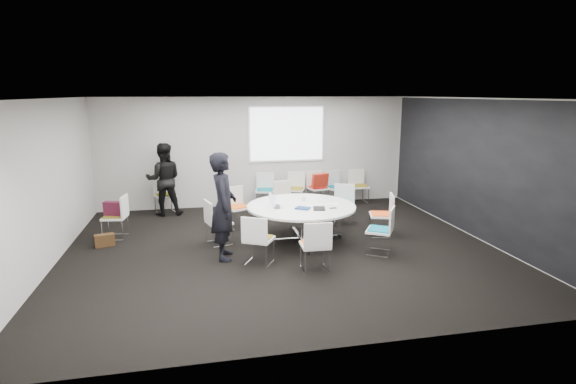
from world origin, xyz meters
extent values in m
cube|color=black|center=(0.00, 0.00, -0.02)|extent=(8.00, 7.00, 0.04)
cube|color=white|center=(0.00, 0.00, 2.82)|extent=(8.00, 7.00, 0.04)
cube|color=#B5AFAA|center=(0.00, 3.52, 1.40)|extent=(8.00, 0.04, 2.80)
cube|color=#B5AFAA|center=(0.00, -3.52, 1.40)|extent=(8.00, 0.04, 2.80)
cube|color=#B5AFAA|center=(-4.02, 0.00, 1.40)|extent=(0.04, 7.00, 2.80)
cube|color=#B5AFAA|center=(4.02, 0.00, 1.40)|extent=(0.04, 7.00, 2.80)
cube|color=black|center=(3.99, 0.00, 1.40)|extent=(0.01, 6.94, 2.74)
cube|color=silver|center=(0.45, 0.35, 0.04)|extent=(0.90, 0.90, 0.08)
cylinder|color=silver|center=(0.45, 0.35, 0.36)|extent=(0.10, 0.10, 0.65)
cylinder|color=white|center=(0.45, 0.35, 0.71)|extent=(2.14, 2.14, 0.04)
cube|color=white|center=(0.80, 3.46, 1.85)|extent=(1.90, 0.03, 1.35)
cube|color=silver|center=(2.13, 0.34, 0.21)|extent=(0.52, 0.52, 0.42)
cube|color=white|center=(2.13, 0.34, 0.44)|extent=(0.55, 0.57, 0.04)
cube|color=#E14D16|center=(2.13, 0.34, 0.47)|extent=(0.48, 0.49, 0.03)
cube|color=white|center=(2.34, 0.28, 0.67)|extent=(0.16, 0.45, 0.42)
cube|color=silver|center=(1.67, 1.30, 0.21)|extent=(0.54, 0.54, 0.42)
cube|color=white|center=(1.67, 1.30, 0.44)|extent=(0.58, 0.57, 0.04)
cube|color=#0A7D89|center=(1.67, 1.30, 0.47)|extent=(0.51, 0.50, 0.03)
cube|color=white|center=(1.74, 1.50, 0.67)|extent=(0.44, 0.19, 0.42)
cube|color=silver|center=(0.49, 1.97, 0.21)|extent=(0.52, 0.52, 0.42)
cube|color=white|center=(0.49, 1.97, 0.44)|extent=(0.57, 0.55, 0.04)
cube|color=#696415|center=(0.49, 1.97, 0.47)|extent=(0.49, 0.48, 0.03)
cube|color=white|center=(0.43, 2.18, 0.67)|extent=(0.45, 0.17, 0.42)
cube|color=silver|center=(-0.68, 1.53, 0.21)|extent=(0.55, 0.55, 0.42)
cube|color=white|center=(-0.68, 1.53, 0.44)|extent=(0.59, 0.58, 0.04)
cube|color=#D05214|center=(-0.68, 1.53, 0.47)|extent=(0.51, 0.50, 0.03)
cube|color=white|center=(-0.76, 1.73, 0.67)|extent=(0.44, 0.21, 0.42)
cube|color=silver|center=(-1.15, 0.49, 0.21)|extent=(0.52, 0.52, 0.42)
cube|color=white|center=(-1.15, 0.49, 0.44)|extent=(0.55, 0.56, 0.04)
cube|color=#0B7774|center=(-1.15, 0.49, 0.47)|extent=(0.48, 0.49, 0.03)
cube|color=white|center=(-1.35, 0.43, 0.67)|extent=(0.16, 0.45, 0.42)
cube|color=silver|center=(-0.54, -0.71, 0.21)|extent=(0.57, 0.57, 0.42)
cube|color=white|center=(-0.54, -0.71, 0.44)|extent=(0.62, 0.61, 0.04)
cube|color=brown|center=(-0.54, -0.71, 0.47)|extent=(0.53, 0.53, 0.03)
cube|color=white|center=(-0.64, -0.89, 0.67)|extent=(0.42, 0.25, 0.42)
cube|color=silver|center=(0.33, -1.19, 0.21)|extent=(0.44, 0.44, 0.42)
cube|color=white|center=(0.33, -1.19, 0.44)|extent=(0.48, 0.46, 0.04)
cube|color=#E25811|center=(0.33, -1.19, 0.47)|extent=(0.41, 0.39, 0.03)
cube|color=white|center=(0.32, -1.40, 0.67)|extent=(0.46, 0.05, 0.42)
cube|color=silver|center=(1.69, -0.65, 0.21)|extent=(0.58, 0.58, 0.42)
cube|color=white|center=(1.69, -0.65, 0.44)|extent=(0.62, 0.62, 0.04)
cube|color=#0A6782|center=(1.69, -0.65, 0.47)|extent=(0.54, 0.54, 0.03)
cube|color=white|center=(1.86, -0.77, 0.67)|extent=(0.28, 0.41, 0.42)
cube|color=silver|center=(0.16, 3.14, 0.21)|extent=(0.50, 0.50, 0.42)
cube|color=white|center=(0.16, 3.14, 0.44)|extent=(0.54, 0.53, 0.04)
cube|color=#0B6A77|center=(0.16, 3.14, 0.47)|extent=(0.47, 0.46, 0.03)
cube|color=white|center=(0.21, 3.35, 0.67)|extent=(0.46, 0.13, 0.42)
cube|color=silver|center=(0.95, 3.12, 0.21)|extent=(0.55, 0.55, 0.42)
cube|color=white|center=(0.95, 3.12, 0.44)|extent=(0.59, 0.58, 0.04)
cube|color=olive|center=(0.95, 3.12, 0.47)|extent=(0.51, 0.50, 0.03)
cube|color=white|center=(1.03, 3.32, 0.67)|extent=(0.44, 0.20, 0.42)
cube|color=silver|center=(1.57, 3.15, 0.21)|extent=(0.51, 0.51, 0.42)
cube|color=white|center=(1.57, 3.15, 0.44)|extent=(0.55, 0.54, 0.04)
cube|color=red|center=(1.57, 3.15, 0.47)|extent=(0.48, 0.46, 0.03)
cube|color=white|center=(1.52, 3.35, 0.67)|extent=(0.46, 0.14, 0.42)
cube|color=silver|center=(2.07, 3.11, 0.21)|extent=(0.52, 0.52, 0.42)
cube|color=white|center=(2.07, 3.11, 0.44)|extent=(0.57, 0.55, 0.04)
cube|color=#095E76|center=(2.07, 3.11, 0.47)|extent=(0.49, 0.48, 0.03)
cube|color=white|center=(2.01, 3.31, 0.67)|extent=(0.45, 0.17, 0.42)
cube|color=silver|center=(2.71, 3.15, 0.21)|extent=(0.44, 0.44, 0.42)
cube|color=white|center=(2.71, 3.15, 0.44)|extent=(0.48, 0.46, 0.04)
cube|color=olive|center=(2.71, 3.15, 0.47)|extent=(0.42, 0.40, 0.03)
cube|color=white|center=(2.70, 3.36, 0.67)|extent=(0.46, 0.06, 0.42)
cube|color=silver|center=(-3.19, 1.28, 0.21)|extent=(0.48, 0.48, 0.42)
cube|color=white|center=(-3.19, 1.28, 0.44)|extent=(0.50, 0.52, 0.04)
cube|color=olive|center=(-3.19, 1.28, 0.47)|extent=(0.43, 0.45, 0.03)
cube|color=white|center=(-2.99, 1.25, 0.67)|extent=(0.10, 0.46, 0.42)
cube|color=silver|center=(-2.31, 3.10, 0.21)|extent=(0.54, 0.54, 0.42)
cube|color=white|center=(-2.31, 3.10, 0.44)|extent=(0.59, 0.57, 0.04)
cube|color=#6A6516|center=(-2.31, 3.10, 0.47)|extent=(0.51, 0.50, 0.03)
cube|color=white|center=(-2.38, 3.30, 0.67)|extent=(0.44, 0.20, 0.42)
imported|color=black|center=(-1.10, -0.29, 0.95)|extent=(0.51, 0.73, 1.90)
imported|color=black|center=(-2.31, 2.95, 0.87)|extent=(0.86, 0.68, 1.74)
imported|color=#333338|center=(0.01, 0.31, 0.74)|extent=(0.22, 0.31, 0.02)
cube|color=silver|center=(-0.12, 0.39, 0.86)|extent=(0.08, 0.30, 0.22)
cube|color=black|center=(0.73, 0.01, 0.74)|extent=(0.29, 0.34, 0.02)
cube|color=navy|center=(0.42, 0.09, 0.74)|extent=(0.33, 0.31, 0.03)
cube|color=silver|center=(0.91, 0.64, 0.73)|extent=(0.36, 0.32, 0.00)
cube|color=white|center=(1.08, 0.35, 0.73)|extent=(0.33, 0.25, 0.00)
cylinder|color=white|center=(0.59, 0.71, 0.78)|extent=(0.08, 0.08, 0.09)
cube|color=black|center=(1.00, 0.01, 0.73)|extent=(0.14, 0.07, 0.01)
cube|color=#4C1428|center=(-3.19, 1.28, 0.62)|extent=(0.42, 0.27, 0.28)
cube|color=#402814|center=(-3.32, 0.80, 0.12)|extent=(0.39, 0.26, 0.24)
cube|color=#AE2315|center=(1.57, 2.94, 0.70)|extent=(0.47, 0.27, 0.36)
camera|label=1|loc=(-1.53, -7.98, 2.89)|focal=28.00mm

